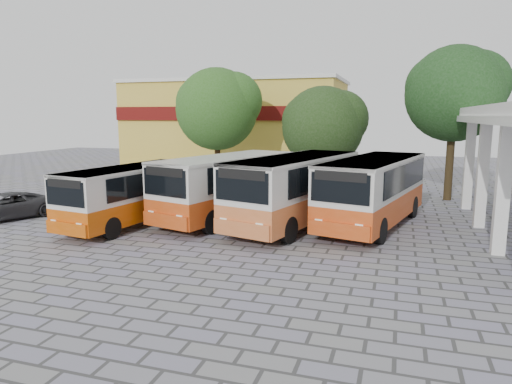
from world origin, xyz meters
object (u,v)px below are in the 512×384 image
(bus_far_right, at_px, (374,187))
(parked_car, at_px, (4,206))
(bus_centre_left, at_px, (227,183))
(bus_far_left, at_px, (131,191))
(bus_centre_right, at_px, (295,186))

(bus_far_right, xyz_separation_m, parked_car, (-17.23, -3.99, -1.16))
(bus_centre_left, height_order, parked_car, bus_centre_left)
(bus_far_left, height_order, bus_centre_left, bus_centre_left)
(bus_far_left, xyz_separation_m, bus_centre_right, (7.26, 2.08, 0.28))
(parked_car, bearing_deg, bus_centre_right, 36.97)
(bus_centre_left, relative_size, bus_far_right, 1.00)
(parked_car, bearing_deg, bus_centre_left, 42.68)
(bus_centre_right, height_order, bus_far_right, bus_centre_right)
(bus_centre_right, bearing_deg, parked_car, -152.89)
(bus_centre_right, xyz_separation_m, bus_far_right, (3.42, 0.96, -0.04))
(bus_far_left, distance_m, bus_centre_right, 7.56)
(bus_far_right, bearing_deg, bus_centre_right, -150.63)
(bus_far_left, distance_m, parked_car, 6.69)
(bus_centre_right, height_order, parked_car, bus_centre_right)
(bus_centre_right, bearing_deg, bus_centre_left, -171.06)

